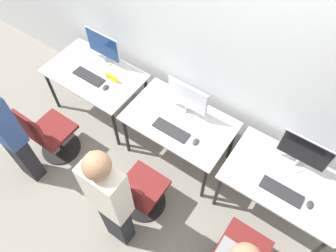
# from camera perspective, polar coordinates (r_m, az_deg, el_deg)

# --- Properties ---
(ground_plane) EXTENTS (20.00, 20.00, 0.00)m
(ground_plane) POSITION_cam_1_polar(r_m,az_deg,el_deg) (3.99, -1.20, -8.49)
(ground_plane) COLOR gray
(wall_back) EXTENTS (12.00, 0.05, 2.80)m
(wall_back) POSITION_cam_1_polar(r_m,az_deg,el_deg) (3.32, 7.16, 13.68)
(wall_back) COLOR silver
(wall_back) RESTS_ON ground_plane
(desk_left) EXTENTS (1.17, 0.72, 0.71)m
(desk_left) POSITION_cam_1_polar(r_m,az_deg,el_deg) (4.14, -12.62, 8.32)
(desk_left) COLOR silver
(desk_left) RESTS_ON ground_plane
(monitor_left) EXTENTS (0.48, 0.17, 0.43)m
(monitor_left) POSITION_cam_1_polar(r_m,az_deg,el_deg) (4.03, -11.23, 13.34)
(monitor_left) COLOR #B2B2B7
(monitor_left) RESTS_ON desk_left
(keyboard_left) EXTENTS (0.41, 0.14, 0.02)m
(keyboard_left) POSITION_cam_1_polar(r_m,az_deg,el_deg) (4.04, -13.64, 8.37)
(keyboard_left) COLOR #262628
(keyboard_left) RESTS_ON desk_left
(mouse_left) EXTENTS (0.06, 0.09, 0.03)m
(mouse_left) POSITION_cam_1_polar(r_m,az_deg,el_deg) (3.88, -10.82, 6.64)
(mouse_left) COLOR #333333
(mouse_left) RESTS_ON desk_left
(office_chair_left) EXTENTS (0.48, 0.48, 0.88)m
(office_chair_left) POSITION_cam_1_polar(r_m,az_deg,el_deg) (4.08, -19.82, -1.64)
(office_chair_left) COLOR black
(office_chair_left) RESTS_ON ground_plane
(person_left) EXTENTS (0.36, 0.21, 1.62)m
(person_left) POSITION_cam_1_polar(r_m,az_deg,el_deg) (3.62, -26.45, -0.82)
(person_left) COLOR #232328
(person_left) RESTS_ON ground_plane
(desk_center) EXTENTS (1.17, 0.72, 0.71)m
(desk_center) POSITION_cam_1_polar(r_m,az_deg,el_deg) (3.60, 1.97, 0.30)
(desk_center) COLOR silver
(desk_center) RESTS_ON ground_plane
(monitor_center) EXTENTS (0.48, 0.17, 0.43)m
(monitor_center) POSITION_cam_1_polar(r_m,az_deg,el_deg) (3.42, 3.36, 4.80)
(monitor_center) COLOR #B2B2B7
(monitor_center) RESTS_ON desk_center
(keyboard_center) EXTENTS (0.41, 0.14, 0.02)m
(keyboard_center) POSITION_cam_1_polar(r_m,az_deg,el_deg) (3.45, 0.53, -0.70)
(keyboard_center) COLOR #262628
(keyboard_center) RESTS_ON desk_center
(mouse_center) EXTENTS (0.06, 0.09, 0.03)m
(mouse_center) POSITION_cam_1_polar(r_m,az_deg,el_deg) (3.38, 4.85, -2.72)
(mouse_center) COLOR #333333
(mouse_center) RESTS_ON desk_center
(office_chair_center) EXTENTS (0.48, 0.48, 0.88)m
(office_chair_center) POSITION_cam_1_polar(r_m,az_deg,el_deg) (3.51, -4.94, -11.54)
(office_chair_center) COLOR black
(office_chair_center) RESTS_ON ground_plane
(person_center) EXTENTS (0.36, 0.22, 1.65)m
(person_center) POSITION_cam_1_polar(r_m,az_deg,el_deg) (2.92, -10.07, -12.70)
(person_center) COLOR #232328
(person_center) RESTS_ON ground_plane
(desk_right) EXTENTS (1.17, 0.72, 0.71)m
(desk_right) POSITION_cam_1_polar(r_m,az_deg,el_deg) (3.43, 19.70, -9.40)
(desk_right) COLOR silver
(desk_right) RESTS_ON ground_plane
(monitor_right) EXTENTS (0.48, 0.17, 0.43)m
(monitor_right) POSITION_cam_1_polar(r_m,az_deg,el_deg) (3.29, 22.54, -4.31)
(monitor_right) COLOR #B2B2B7
(monitor_right) RESTS_ON desk_right
(keyboard_right) EXTENTS (0.41, 0.14, 0.02)m
(keyboard_right) POSITION_cam_1_polar(r_m,az_deg,el_deg) (3.29, 19.14, -10.70)
(keyboard_right) COLOR #262628
(keyboard_right) RESTS_ON desk_right
(mouse_right) EXTENTS (0.06, 0.09, 0.03)m
(mouse_right) POSITION_cam_1_polar(r_m,az_deg,el_deg) (3.32, 23.49, -12.44)
(mouse_right) COLOR #333333
(mouse_right) RESTS_ON desk_right
(placard_left) EXTENTS (0.16, 0.03, 0.08)m
(placard_left) POSITION_cam_1_polar(r_m,az_deg,el_deg) (3.94, -9.79, 8.29)
(placard_left) COLOR yellow
(placard_left) RESTS_ON desk_left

